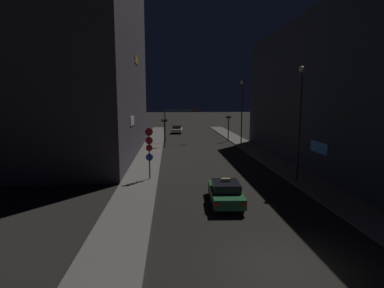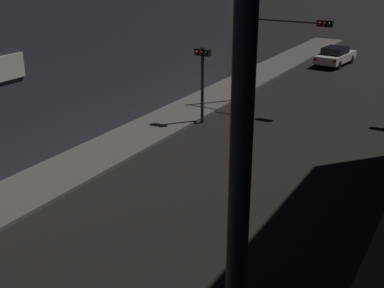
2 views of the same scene
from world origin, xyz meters
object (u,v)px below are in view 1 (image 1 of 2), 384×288
at_px(street_lamp_far_block, 242,101).
at_px(street_lamp_near_block, 300,109).
at_px(taxi, 225,192).
at_px(far_car, 177,129).
at_px(traffic_light_right_kerb, 228,123).
at_px(traffic_light_overhead, 179,118).
at_px(traffic_light_left_kerb, 164,127).
at_px(sign_pole_left, 149,149).

bearing_deg(street_lamp_far_block, street_lamp_near_block, -91.03).
bearing_deg(taxi, street_lamp_far_block, 74.55).
relative_size(far_car, street_lamp_near_block, 0.53).
distance_m(taxi, traffic_light_right_kerb, 28.78).
bearing_deg(traffic_light_right_kerb, traffic_light_overhead, -172.96).
relative_size(taxi, far_car, 0.98).
bearing_deg(street_lamp_near_block, street_lamp_far_block, 88.97).
relative_size(taxi, street_lamp_near_block, 0.52).
height_order(traffic_light_left_kerb, street_lamp_far_block, street_lamp_far_block).
height_order(sign_pole_left, street_lamp_far_block, street_lamp_far_block).
bearing_deg(traffic_light_left_kerb, taxi, -79.81).
xyz_separation_m(traffic_light_left_kerb, traffic_light_right_kerb, (9.70, 5.39, 0.07)).
distance_m(sign_pole_left, street_lamp_far_block, 22.10).
relative_size(traffic_light_left_kerb, street_lamp_far_block, 0.43).
xyz_separation_m(taxi, traffic_light_overhead, (-2.05, 27.21, 2.99)).
height_order(traffic_light_left_kerb, sign_pole_left, sign_pole_left).
relative_size(traffic_light_right_kerb, sign_pole_left, 0.98).
bearing_deg(taxi, street_lamp_near_block, 34.18).
height_order(taxi, traffic_light_right_kerb, traffic_light_right_kerb).
distance_m(far_car, street_lamp_far_block, 19.14).
distance_m(taxi, traffic_light_overhead, 27.45).
distance_m(taxi, street_lamp_far_block, 25.75).
xyz_separation_m(street_lamp_near_block, street_lamp_far_block, (0.36, 19.94, 0.56)).
xyz_separation_m(traffic_light_left_kerb, sign_pole_left, (-0.90, -16.89, -0.26)).
bearing_deg(street_lamp_near_block, traffic_light_overhead, 110.14).
bearing_deg(traffic_light_overhead, sign_pole_left, -97.84).
xyz_separation_m(taxi, street_lamp_far_block, (6.70, 24.25, 5.46)).
relative_size(sign_pole_left, street_lamp_near_block, 0.47).
distance_m(traffic_light_overhead, street_lamp_far_block, 9.56).
height_order(far_car, traffic_light_left_kerb, traffic_light_left_kerb).
bearing_deg(street_lamp_near_block, far_car, 103.00).
xyz_separation_m(taxi, sign_pole_left, (-4.99, 5.87, 1.78)).
xyz_separation_m(traffic_light_overhead, street_lamp_near_block, (8.40, -22.90, 1.90)).
distance_m(far_car, sign_pole_left, 34.72).
bearing_deg(sign_pole_left, taxi, -49.62).
relative_size(far_car, street_lamp_far_block, 0.52).
bearing_deg(traffic_light_overhead, traffic_light_left_kerb, -114.66).
bearing_deg(traffic_light_left_kerb, far_car, 83.21).
bearing_deg(traffic_light_overhead, traffic_light_right_kerb, 7.04).
distance_m(traffic_light_right_kerb, street_lamp_near_block, 24.02).
bearing_deg(sign_pole_left, traffic_light_left_kerb, 86.96).
xyz_separation_m(far_car, traffic_light_right_kerb, (7.60, -12.26, 2.10)).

